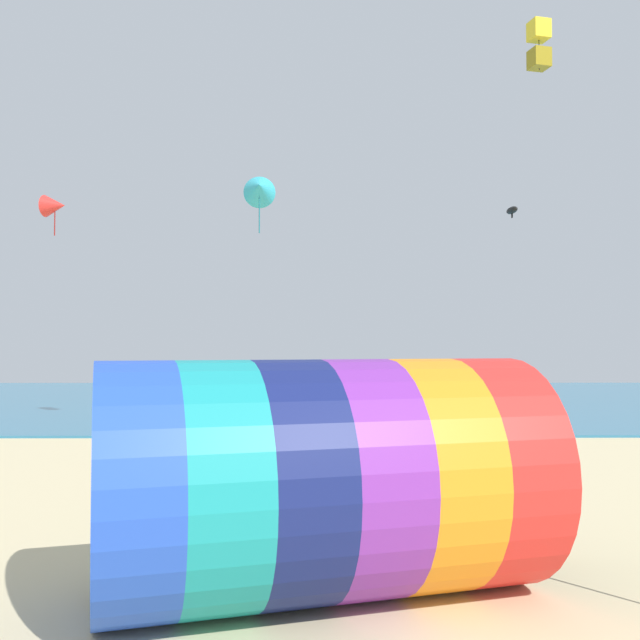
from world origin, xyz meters
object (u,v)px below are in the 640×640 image
at_px(kite_handler, 552,505).
at_px(giant_inflatable_tube, 323,478).
at_px(kite_cyan_delta, 259,189).
at_px(kite_black_parafoil, 512,210).
at_px(kite_yellow_box, 539,45).
at_px(kite_red_delta, 55,206).

bearing_deg(kite_handler, giant_inflatable_tube, -153.38).
xyz_separation_m(kite_handler, kite_cyan_delta, (-5.54, 4.72, 6.64)).
distance_m(giant_inflatable_tube, kite_black_parafoil, 18.59).
bearing_deg(kite_yellow_box, kite_red_delta, -164.96).
height_order(kite_cyan_delta, kite_yellow_box, kite_yellow_box).
bearing_deg(kite_black_parafoil, kite_yellow_box, -93.26).
relative_size(kite_black_parafoil, kite_red_delta, 0.79).
height_order(kite_handler, kite_red_delta, kite_red_delta).
relative_size(giant_inflatable_tube, kite_handler, 4.06).
height_order(giant_inflatable_tube, kite_cyan_delta, kite_cyan_delta).
bearing_deg(kite_red_delta, giant_inflatable_tube, -48.82).
height_order(kite_black_parafoil, kite_red_delta, kite_black_parafoil).
distance_m(kite_cyan_delta, kite_black_parafoil, 12.49).
xyz_separation_m(giant_inflatable_tube, kite_red_delta, (-6.87, 7.86, 5.59)).
xyz_separation_m(kite_handler, kite_red_delta, (-10.94, 5.82, 6.43)).
xyz_separation_m(giant_inflatable_tube, kite_handler, (4.06, 2.04, -0.84)).
distance_m(giant_inflatable_tube, kite_handler, 4.62).
bearing_deg(giant_inflatable_tube, kite_red_delta, 131.18).
xyz_separation_m(giant_inflatable_tube, kite_cyan_delta, (-1.47, 6.76, 5.80)).
distance_m(kite_handler, kite_cyan_delta, 9.85).
relative_size(giant_inflatable_tube, kite_black_parafoil, 8.43).
distance_m(giant_inflatable_tube, kite_red_delta, 11.84).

